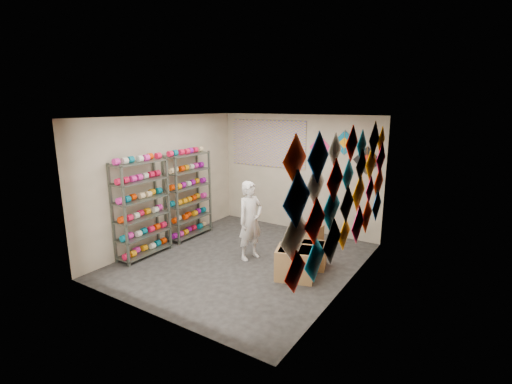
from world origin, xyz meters
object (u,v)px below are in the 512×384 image
Objects in this scene: shelf_rack_back at (188,196)px; carton_b at (310,255)px; shelf_rack_front at (142,209)px; carton_c at (309,236)px; shopkeeper at (250,221)px; carton_a at (295,263)px.

shelf_rack_back reaches higher than carton_b.
shelf_rack_front is 3.45× the size of carton_b.
shelf_rack_back is 3.06m from carton_b.
shelf_rack_front is 3.79× the size of carton_c.
shopkeeper reaches higher than carton_b.
carton_b reaches higher than carton_c.
shelf_rack_front is 2.98× the size of carton_a.
shelf_rack_front is at bearing -172.63° from carton_b.
carton_b is (2.98, 1.29, -0.72)m from shelf_rack_front.
carton_b is (2.98, -0.01, -0.72)m from shelf_rack_back.
shelf_rack_front is at bearing 175.94° from carton_a.
carton_a is 1.16× the size of carton_b.
carton_a is at bearing -73.98° from carton_c.
shelf_rack_back is at bearing 163.76° from carton_b.
carton_b is at bearing -63.85° from carton_c.
shopkeeper is at bearing 177.34° from carton_b.
shelf_rack_back reaches higher than carton_c.
carton_c is at bearing 41.02° from shelf_rack_front.
carton_b is at bearing -0.13° from shelf_rack_back.
carton_a is (2.95, -0.57, -0.68)m from shelf_rack_back.
shelf_rack_front reaches higher than carton_a.
shelf_rack_front is at bearing -138.54° from carton_c.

